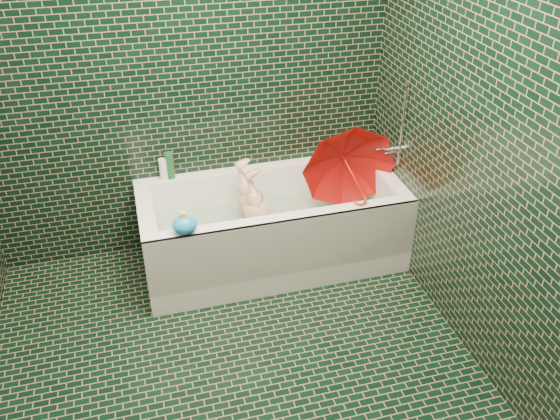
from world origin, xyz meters
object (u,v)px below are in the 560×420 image
object	(u,v)px
bathtub	(273,235)
rubber_duck	(348,150)
umbrella	(354,177)
child	(261,222)
bath_toy	(185,225)

from	to	relation	value
bathtub	rubber_duck	distance (m)	0.82
rubber_duck	bathtub	bearing A→B (deg)	-168.93
umbrella	child	bearing A→B (deg)	176.80
rubber_duck	umbrella	bearing A→B (deg)	-122.68
umbrella	rubber_duck	xyz separation A→B (m)	(0.11, 0.41, -0.02)
bathtub	umbrella	xyz separation A→B (m)	(0.53, -0.07, 0.40)
child	rubber_duck	distance (m)	0.83
bathtub	rubber_duck	xyz separation A→B (m)	(0.64, 0.34, 0.38)
umbrella	rubber_duck	world-z (taller)	umbrella
bathtub	bath_toy	xyz separation A→B (m)	(-0.60, -0.32, 0.40)
child	rubber_duck	bearing A→B (deg)	107.15
bathtub	rubber_duck	size ratio (longest dim) A/B	13.50
rubber_duck	bath_toy	size ratio (longest dim) A/B	0.81
rubber_duck	bath_toy	distance (m)	1.40
bathtub	umbrella	bearing A→B (deg)	-7.14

